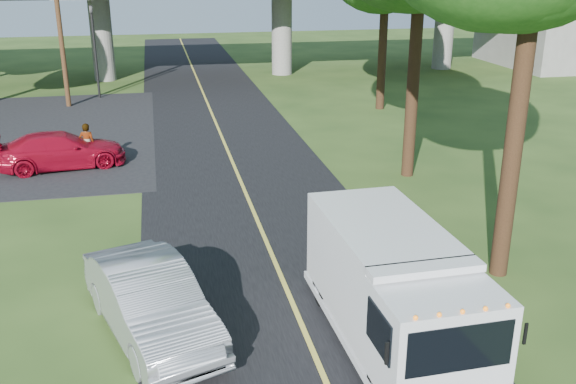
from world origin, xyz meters
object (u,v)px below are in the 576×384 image
object	(u,v)px
pedestrian	(87,144)
traffic_signal	(94,42)
red_sedan	(61,150)
step_van	(392,286)
silver_sedan	(151,302)
utility_pole	(59,20)

from	to	relation	value
pedestrian	traffic_signal	bearing A→B (deg)	-76.42
red_sedan	pedestrian	world-z (taller)	pedestrian
traffic_signal	step_van	size ratio (longest dim) A/B	0.87
traffic_signal	silver_sedan	bearing A→B (deg)	-83.88
utility_pole	pedestrian	distance (m)	11.98
red_sedan	silver_sedan	bearing A→B (deg)	-175.29
traffic_signal	utility_pole	bearing A→B (deg)	-126.87
utility_pole	red_sedan	size ratio (longest dim) A/B	1.87
traffic_signal	utility_pole	xyz separation A→B (m)	(-1.50, -2.00, 1.40)
red_sedan	silver_sedan	xyz separation A→B (m)	(3.31, -12.68, 0.09)
traffic_signal	silver_sedan	size ratio (longest dim) A/B	1.08
red_sedan	pedestrian	xyz separation A→B (m)	(0.98, 0.22, 0.13)
silver_sedan	utility_pole	bearing A→B (deg)	81.59
silver_sedan	pedestrian	size ratio (longest dim) A/B	2.90
pedestrian	step_van	bearing A→B (deg)	128.29
red_sedan	silver_sedan	size ratio (longest dim) A/B	1.00
step_van	red_sedan	size ratio (longest dim) A/B	1.25
utility_pole	traffic_signal	bearing A→B (deg)	53.13
utility_pole	silver_sedan	distance (m)	24.78
utility_pole	step_van	xyz separation A→B (m)	(9.14, -25.47, -3.24)
step_van	pedestrian	xyz separation A→B (m)	(-7.18, 14.27, -0.53)
utility_pole	step_van	bearing A→B (deg)	-70.25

